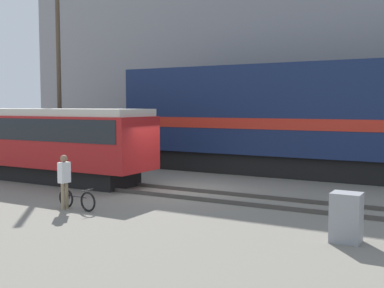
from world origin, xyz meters
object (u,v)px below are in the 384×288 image
Objects in this scene: person at (64,176)px; bicycle at (77,200)px; streetcar at (27,139)px; signal_box at (346,217)px; freight_locomotive at (312,118)px; utility_pole_left at (59,72)px.

bicycle is at bearing 17.01° from person.
streetcar reaches higher than signal_box.
signal_box is at bearing -69.99° from freight_locomotive.
person is (-0.40, -0.12, 0.74)m from bicycle.
streetcar reaches higher than bicycle.
person is (6.16, -3.98, -0.74)m from streetcar.
utility_pole_left is at bearing -164.54° from freight_locomotive.
freight_locomotive is 11.63× the size of bicycle.
bicycle is at bearing -30.47° from streetcar.
streetcar is 7.30× the size of person.
freight_locomotive reaches higher than bicycle.
streetcar is 7.75m from bicycle.
streetcar is at bearing 147.14° from person.
bicycle is 8.16m from signal_box.
bicycle is 1.34× the size of signal_box.
streetcar is at bearing -148.06° from freight_locomotive.
freight_locomotive is 11.06m from signal_box.
utility_pole_left is at bearing 157.18° from signal_box.
person is 8.57m from signal_box.
streetcar is 10.53× the size of signal_box.
utility_pole_left is at bearing 135.59° from person.
utility_pole_left is at bearing 137.53° from bicycle.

